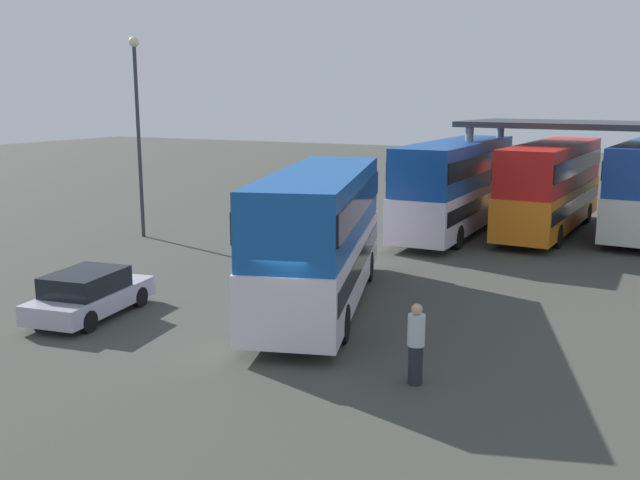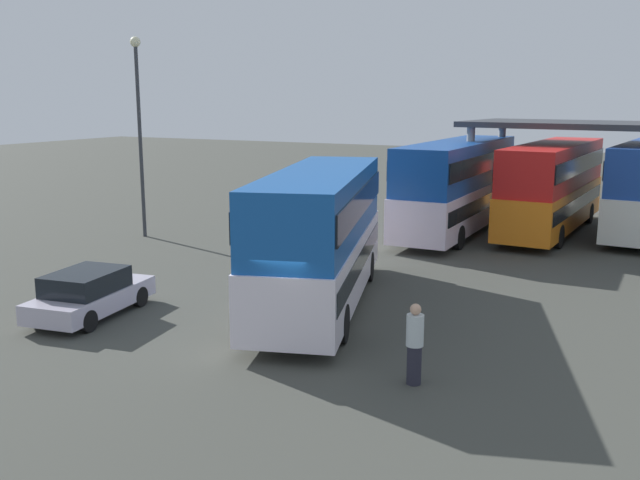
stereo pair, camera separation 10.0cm
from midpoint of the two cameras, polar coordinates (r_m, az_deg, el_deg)
name	(u,v)px [view 2 (the right image)]	position (r m, az deg, el deg)	size (l,w,h in m)	color
ground_plane	(279,347)	(17.85, -3.15, -8.64)	(140.00, 140.00, 0.00)	#40423B
double_decker_main	(320,233)	(20.71, 0.14, 0.61)	(5.31, 10.29, 4.04)	white
parked_hatchback	(90,294)	(21.02, -18.03, -4.14)	(2.30, 4.18, 1.35)	#B9B1C3
double_decker_near_canopy	(458,183)	(32.73, 11.19, 4.55)	(2.61, 11.38, 4.16)	silver
double_decker_mid_row	(553,184)	(33.84, 18.42, 4.33)	(3.05, 11.13, 4.08)	orange
lamppost_tall	(139,115)	(31.91, -14.36, 9.79)	(0.44, 0.44, 8.64)	#33353A
pedestrian_waiting	(415,344)	(15.49, 7.86, -8.34)	(0.38, 0.38, 1.82)	#262633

